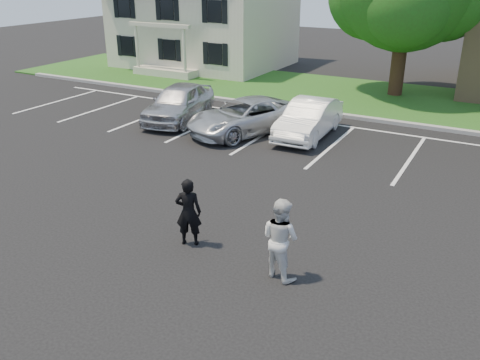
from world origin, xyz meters
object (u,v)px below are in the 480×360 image
at_px(car_silver_minivan, 246,116).
at_px(man_black_suit, 188,212).
at_px(car_white_sedan, 309,119).
at_px(man_white_shirt, 280,238).
at_px(house, 204,5).
at_px(car_silver_west, 179,102).

bearing_deg(car_silver_minivan, man_black_suit, -46.16).
distance_m(man_black_suit, car_white_sedan, 9.11).
distance_m(man_white_shirt, car_white_sedan, 9.78).
distance_m(house, car_silver_west, 13.64).
distance_m(man_white_shirt, car_silver_west, 12.33).
bearing_deg(man_black_suit, car_silver_west, -77.83).
xyz_separation_m(man_black_suit, car_silver_minivan, (-2.94, 8.32, -0.16)).
relative_size(man_white_shirt, car_silver_minivan, 0.37).
height_order(man_white_shirt, car_silver_west, man_white_shirt).
bearing_deg(man_white_shirt, house, -36.27).
bearing_deg(man_white_shirt, car_silver_minivan, -39.88).
distance_m(man_black_suit, man_white_shirt, 2.44).
xyz_separation_m(man_black_suit, car_white_sedan, (-0.61, 9.09, -0.13)).
distance_m(car_silver_west, car_white_sedan, 5.68).
xyz_separation_m(man_white_shirt, car_silver_west, (-8.69, 8.75, -0.12)).
xyz_separation_m(man_black_suit, car_silver_west, (-6.26, 8.55, -0.05)).
bearing_deg(man_black_suit, man_white_shirt, 151.18).
bearing_deg(car_silver_minivan, car_silver_west, -159.51).
bearing_deg(man_white_shirt, car_white_sedan, -53.98).
height_order(man_black_suit, car_silver_minivan, man_black_suit).
relative_size(car_silver_west, car_white_sedan, 1.07).
height_order(car_silver_west, car_white_sedan, car_silver_west).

